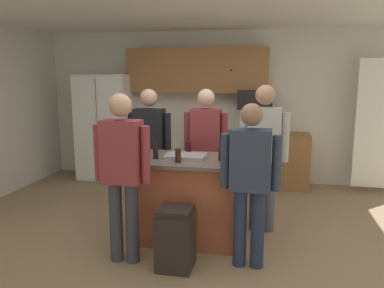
# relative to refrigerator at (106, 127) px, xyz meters

# --- Properties ---
(floor) EXTENTS (7.04, 7.04, 0.00)m
(floor) POSITION_rel_refrigerator_xyz_m (2.00, -2.38, -0.93)
(floor) COLOR #937A5B
(floor) RESTS_ON ground
(back_wall) EXTENTS (6.40, 0.10, 2.60)m
(back_wall) POSITION_rel_refrigerator_xyz_m (2.00, 0.42, 0.37)
(back_wall) COLOR silver
(back_wall) RESTS_ON ground
(cabinet_run_upper) EXTENTS (2.40, 0.38, 0.75)m
(cabinet_run_upper) POSITION_rel_refrigerator_xyz_m (1.60, 0.22, 1.00)
(cabinet_run_upper) COLOR #936038
(cabinet_run_lower) EXTENTS (1.80, 0.63, 0.90)m
(cabinet_run_lower) POSITION_rel_refrigerator_xyz_m (2.60, 0.10, -0.48)
(cabinet_run_lower) COLOR #936038
(cabinet_run_lower) RESTS_ON ground
(refrigerator) EXTENTS (0.91, 0.76, 1.86)m
(refrigerator) POSITION_rel_refrigerator_xyz_m (0.00, 0.00, 0.00)
(refrigerator) COLOR white
(refrigerator) RESTS_ON ground
(microwave_over_range) EXTENTS (0.56, 0.40, 0.32)m
(microwave_over_range) POSITION_rel_refrigerator_xyz_m (2.60, 0.12, 0.52)
(microwave_over_range) COLOR black
(kitchen_island) EXTENTS (1.27, 0.82, 0.94)m
(kitchen_island) POSITION_rel_refrigerator_xyz_m (1.97, -2.26, -0.45)
(kitchen_island) COLOR #AD5638
(kitchen_island) RESTS_ON ground
(person_host_foreground) EXTENTS (0.57, 0.22, 1.60)m
(person_host_foreground) POSITION_rel_refrigerator_xyz_m (2.70, -2.77, -0.01)
(person_host_foreground) COLOR #232D4C
(person_host_foreground) RESTS_ON ground
(person_guest_by_door) EXTENTS (0.57, 0.23, 1.74)m
(person_guest_by_door) POSITION_rel_refrigerator_xyz_m (2.80, -1.85, 0.09)
(person_guest_by_door) COLOR #4C5166
(person_guest_by_door) RESTS_ON ground
(person_elder_center) EXTENTS (0.57, 0.22, 1.68)m
(person_elder_center) POSITION_rel_refrigerator_xyz_m (1.35, -1.67, 0.04)
(person_elder_center) COLOR #232D4C
(person_elder_center) RESTS_ON ground
(person_guest_right) EXTENTS (0.57, 0.22, 1.68)m
(person_guest_right) POSITION_rel_refrigerator_xyz_m (2.05, -1.50, 0.04)
(person_guest_right) COLOR tan
(person_guest_right) RESTS_ON ground
(person_guest_left) EXTENTS (0.57, 0.22, 1.69)m
(person_guest_left) POSITION_rel_refrigerator_xyz_m (1.48, -2.92, 0.05)
(person_guest_left) COLOR #383842
(person_guest_left) RESTS_ON ground
(glass_pilsner) EXTENTS (0.06, 0.06, 0.15)m
(glass_pilsner) POSITION_rel_refrigerator_xyz_m (1.93, -2.48, 0.09)
(glass_pilsner) COLOR black
(glass_pilsner) RESTS_ON kitchen_island
(glass_short_whisky) EXTENTS (0.07, 0.07, 0.13)m
(glass_short_whisky) POSITION_rel_refrigerator_xyz_m (2.36, -2.31, 0.08)
(glass_short_whisky) COLOR black
(glass_short_whisky) RESTS_ON kitchen_island
(tumbler_amber) EXTENTS (0.06, 0.06, 0.15)m
(tumbler_amber) POSITION_rel_refrigerator_xyz_m (1.94, -2.03, 0.09)
(tumbler_amber) COLOR #320D16
(tumbler_amber) RESTS_ON kitchen_island
(glass_dark_ale) EXTENTS (0.06, 0.06, 0.17)m
(glass_dark_ale) POSITION_rel_refrigerator_xyz_m (1.64, -2.35, 0.10)
(glass_dark_ale) COLOR black
(glass_dark_ale) RESTS_ON kitchen_island
(serving_tray) EXTENTS (0.44, 0.30, 0.04)m
(serving_tray) POSITION_rel_refrigerator_xyz_m (1.96, -2.27, 0.04)
(serving_tray) COLOR #B7B7BC
(serving_tray) RESTS_ON kitchen_island
(trash_bin) EXTENTS (0.34, 0.34, 0.61)m
(trash_bin) POSITION_rel_refrigerator_xyz_m (2.01, -2.95, -0.63)
(trash_bin) COLOR black
(trash_bin) RESTS_ON ground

